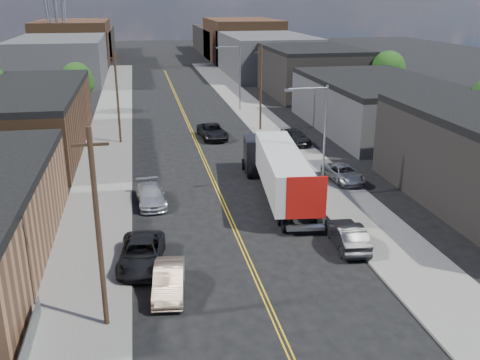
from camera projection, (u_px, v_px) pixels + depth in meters
name	position (u px, v px, depth m)	size (l,w,h in m)	color
ground	(183.00, 113.00, 74.07)	(260.00, 260.00, 0.00)	black
centerline	(195.00, 140.00, 60.14)	(0.32, 120.00, 0.01)	gold
sidewalk_left	(109.00, 143.00, 58.43)	(5.00, 140.00, 0.15)	slate
sidewalk_right	(277.00, 135.00, 61.81)	(5.00, 140.00, 0.15)	slate
warehouse_brown	(21.00, 119.00, 54.94)	(12.00, 26.00, 6.60)	#4A311D
industrial_right_b	(376.00, 104.00, 63.99)	(14.00, 24.00, 6.10)	#3E3E41
industrial_right_c	(310.00, 70.00, 87.89)	(14.00, 22.00, 7.60)	black
skyline_left_a	(61.00, 59.00, 101.71)	(16.00, 30.00, 8.00)	#3E3E41
skyline_right_a	(265.00, 55.00, 108.82)	(16.00, 30.00, 8.00)	#3E3E41
skyline_left_b	(74.00, 43.00, 124.59)	(16.00, 26.00, 10.00)	#4A311D
skyline_right_b	(242.00, 40.00, 131.71)	(16.00, 26.00, 10.00)	#4A311D
skyline_left_c	(82.00, 42.00, 143.65)	(16.00, 40.00, 7.00)	black
skyline_right_c	(228.00, 40.00, 150.77)	(16.00, 40.00, 7.00)	black
streetlight_near	(320.00, 133.00, 41.19)	(3.39, 0.25, 9.00)	gray
streetlight_far	(237.00, 73.00, 73.68)	(3.39, 0.25, 9.00)	gray
utility_pole_left_near	(98.00, 230.00, 24.51)	(1.60, 0.26, 10.00)	black
utility_pole_left_far	(117.00, 97.00, 57.01)	(1.60, 0.26, 10.00)	black
utility_pole_right	(261.00, 88.00, 62.71)	(1.60, 0.26, 10.00)	black
tree_left_far	(77.00, 80.00, 71.96)	(4.35, 4.20, 6.97)	black
tree_right_far	(389.00, 70.00, 77.73)	(4.85, 4.76, 7.91)	black
semi_truck	(276.00, 167.00, 42.62)	(4.10, 16.25, 4.19)	silver
car_left_b	(169.00, 281.00, 28.84)	(1.60, 4.60, 1.52)	#8E725D
car_left_c	(142.00, 254.00, 31.82)	(2.60, 5.65, 1.57)	black
car_left_d	(151.00, 195.00, 41.28)	(2.07, 5.10, 1.48)	#B4B5B9
car_right_oncoming	(347.00, 235.00, 34.19)	(1.74, 5.00, 1.65)	black
car_right_lot_a	(343.00, 173.00, 46.03)	(2.29, 4.97, 1.38)	#929597
car_right_lot_c	(295.00, 136.00, 57.70)	(1.92, 4.77, 1.63)	black
car_ahead_truck	(212.00, 131.00, 60.41)	(2.71, 5.87, 1.63)	black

